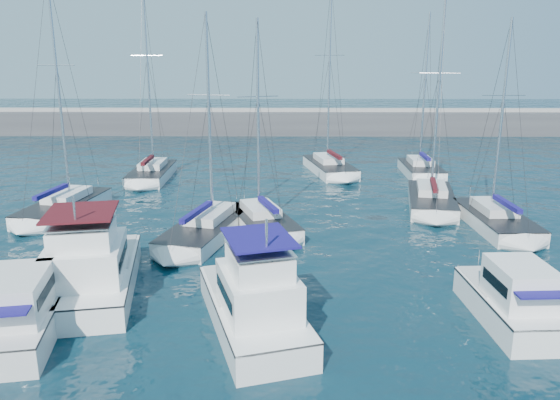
{
  "coord_description": "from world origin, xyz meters",
  "views": [
    {
      "loc": [
        -0.11,
        -23.68,
        10.9
      ],
      "look_at": [
        -0.38,
        5.43,
        3.0
      ],
      "focal_mm": 35.0,
      "sensor_mm": 36.0,
      "label": 1
    }
  ],
  "objects_px": {
    "motor_yacht_stbd_outer": "(512,302)",
    "sailboat_mid_a": "(65,206)",
    "motor_yacht_stbd_inner": "(255,305)",
    "sailboat_back_a": "(152,173)",
    "motor_yacht_port_outer": "(25,313)",
    "sailboat_mid_e": "(496,220)",
    "sailboat_back_c": "(421,169)",
    "motor_yacht_port_inner": "(90,272)",
    "sailboat_back_b": "(330,167)",
    "sailboat_mid_c": "(262,221)",
    "sailboat_mid_d": "(431,199)",
    "sailboat_mid_b": "(208,228)"
  },
  "relations": [
    {
      "from": "sailboat_mid_a",
      "to": "sailboat_mid_e",
      "type": "height_order",
      "value": "sailboat_mid_a"
    },
    {
      "from": "sailboat_mid_e",
      "to": "sailboat_back_b",
      "type": "relative_size",
      "value": 0.78
    },
    {
      "from": "motor_yacht_stbd_outer",
      "to": "sailboat_back_a",
      "type": "xyz_separation_m",
      "value": [
        -21.21,
        26.64,
        -0.39
      ]
    },
    {
      "from": "sailboat_mid_a",
      "to": "motor_yacht_port_inner",
      "type": "bearing_deg",
      "value": -55.21
    },
    {
      "from": "motor_yacht_port_inner",
      "to": "sailboat_mid_c",
      "type": "relative_size",
      "value": 0.71
    },
    {
      "from": "sailboat_mid_c",
      "to": "sailboat_mid_d",
      "type": "height_order",
      "value": "sailboat_mid_d"
    },
    {
      "from": "sailboat_mid_e",
      "to": "sailboat_back_a",
      "type": "xyz_separation_m",
      "value": [
        -25.37,
        13.79,
        0.04
      ]
    },
    {
      "from": "motor_yacht_stbd_inner",
      "to": "motor_yacht_stbd_outer",
      "type": "distance_m",
      "value": 10.6
    },
    {
      "from": "sailboat_mid_c",
      "to": "motor_yacht_stbd_inner",
      "type": "bearing_deg",
      "value": -108.2
    },
    {
      "from": "motor_yacht_port_inner",
      "to": "motor_yacht_stbd_outer",
      "type": "relative_size",
      "value": 1.52
    },
    {
      "from": "motor_yacht_port_outer",
      "to": "sailboat_back_a",
      "type": "bearing_deg",
      "value": 82.99
    },
    {
      "from": "motor_yacht_stbd_inner",
      "to": "sailboat_mid_c",
      "type": "bearing_deg",
      "value": 74.16
    },
    {
      "from": "motor_yacht_stbd_outer",
      "to": "sailboat_mid_d",
      "type": "relative_size",
      "value": 0.41
    },
    {
      "from": "sailboat_mid_d",
      "to": "sailboat_back_a",
      "type": "bearing_deg",
      "value": 169.77
    },
    {
      "from": "motor_yacht_stbd_inner",
      "to": "motor_yacht_stbd_outer",
      "type": "bearing_deg",
      "value": -12.9
    },
    {
      "from": "motor_yacht_stbd_inner",
      "to": "sailboat_back_a",
      "type": "xyz_separation_m",
      "value": [
        -10.64,
        27.38,
        -0.58
      ]
    },
    {
      "from": "motor_yacht_stbd_outer",
      "to": "sailboat_mid_a",
      "type": "bearing_deg",
      "value": 144.54
    },
    {
      "from": "motor_yacht_stbd_inner",
      "to": "sailboat_back_c",
      "type": "distance_m",
      "value": 32.21
    },
    {
      "from": "motor_yacht_port_outer",
      "to": "sailboat_back_c",
      "type": "relative_size",
      "value": 0.53
    },
    {
      "from": "sailboat_mid_c",
      "to": "sailboat_back_c",
      "type": "bearing_deg",
      "value": 29.83
    },
    {
      "from": "motor_yacht_port_outer",
      "to": "motor_yacht_stbd_inner",
      "type": "distance_m",
      "value": 9.08
    },
    {
      "from": "sailboat_mid_c",
      "to": "sailboat_mid_e",
      "type": "xyz_separation_m",
      "value": [
        14.97,
        0.47,
        -0.01
      ]
    },
    {
      "from": "sailboat_back_c",
      "to": "sailboat_mid_a",
      "type": "bearing_deg",
      "value": -154.18
    },
    {
      "from": "sailboat_mid_a",
      "to": "sailboat_back_c",
      "type": "relative_size",
      "value": 1.11
    },
    {
      "from": "motor_yacht_port_outer",
      "to": "sailboat_back_a",
      "type": "relative_size",
      "value": 0.45
    },
    {
      "from": "motor_yacht_port_outer",
      "to": "sailboat_back_b",
      "type": "relative_size",
      "value": 0.45
    },
    {
      "from": "motor_yacht_port_outer",
      "to": "sailboat_mid_c",
      "type": "height_order",
      "value": "sailboat_mid_c"
    },
    {
      "from": "sailboat_mid_a",
      "to": "sailboat_mid_d",
      "type": "distance_m",
      "value": 26.12
    },
    {
      "from": "motor_yacht_port_inner",
      "to": "sailboat_mid_e",
      "type": "relative_size",
      "value": 0.7
    },
    {
      "from": "motor_yacht_stbd_outer",
      "to": "motor_yacht_stbd_inner",
      "type": "bearing_deg",
      "value": -179.14
    },
    {
      "from": "motor_yacht_port_outer",
      "to": "sailboat_mid_d",
      "type": "height_order",
      "value": "sailboat_mid_d"
    },
    {
      "from": "sailboat_mid_e",
      "to": "sailboat_back_c",
      "type": "distance_m",
      "value": 15.61
    },
    {
      "from": "sailboat_mid_c",
      "to": "sailboat_back_c",
      "type": "relative_size",
      "value": 0.9
    },
    {
      "from": "sailboat_mid_a",
      "to": "sailboat_mid_d",
      "type": "height_order",
      "value": "sailboat_mid_a"
    },
    {
      "from": "motor_yacht_port_inner",
      "to": "sailboat_back_a",
      "type": "xyz_separation_m",
      "value": [
        -2.89,
        24.04,
        -0.58
      ]
    },
    {
      "from": "motor_yacht_port_outer",
      "to": "sailboat_mid_e",
      "type": "bearing_deg",
      "value": 20.17
    },
    {
      "from": "motor_yacht_stbd_inner",
      "to": "sailboat_mid_e",
      "type": "relative_size",
      "value": 0.65
    },
    {
      "from": "sailboat_back_a",
      "to": "sailboat_back_c",
      "type": "xyz_separation_m",
      "value": [
        24.31,
        1.78,
        -0.02
      ]
    },
    {
      "from": "sailboat_back_a",
      "to": "motor_yacht_stbd_inner",
      "type": "bearing_deg",
      "value": -69.64
    },
    {
      "from": "sailboat_back_b",
      "to": "sailboat_back_a",
      "type": "bearing_deg",
      "value": 177.88
    },
    {
      "from": "sailboat_back_c",
      "to": "motor_yacht_stbd_inner",
      "type": "bearing_deg",
      "value": -113.99
    },
    {
      "from": "motor_yacht_stbd_outer",
      "to": "sailboat_back_b",
      "type": "distance_m",
      "value": 29.89
    },
    {
      "from": "sailboat_mid_d",
      "to": "sailboat_back_b",
      "type": "distance_m",
      "value": 13.29
    },
    {
      "from": "motor_yacht_stbd_inner",
      "to": "sailboat_mid_c",
      "type": "xyz_separation_m",
      "value": [
        -0.24,
        13.12,
        -0.62
      ]
    },
    {
      "from": "sailboat_back_c",
      "to": "sailboat_mid_b",
      "type": "bearing_deg",
      "value": -133.66
    },
    {
      "from": "sailboat_mid_d",
      "to": "sailboat_back_b",
      "type": "height_order",
      "value": "sailboat_back_b"
    },
    {
      "from": "sailboat_mid_c",
      "to": "sailboat_back_a",
      "type": "relative_size",
      "value": 0.77
    },
    {
      "from": "sailboat_mid_e",
      "to": "sailboat_back_c",
      "type": "relative_size",
      "value": 0.91
    },
    {
      "from": "motor_yacht_stbd_outer",
      "to": "sailboat_back_a",
      "type": "height_order",
      "value": "sailboat_back_a"
    },
    {
      "from": "sailboat_mid_a",
      "to": "sailboat_back_a",
      "type": "distance_m",
      "value": 11.55
    }
  ]
}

